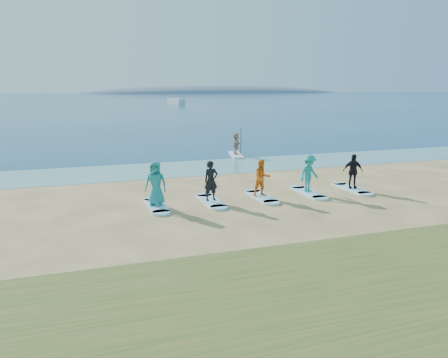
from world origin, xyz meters
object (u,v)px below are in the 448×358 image
object	(u,v)px
surfboard_4	(352,189)
student_3	(309,173)
student_1	(211,181)
student_2	(262,178)
surfboard_0	(156,206)
paddleboard	(236,155)
surfboard_1	(211,201)
student_0	(156,183)
surfboard_2	(262,197)
paddleboarder	(236,144)
student_4	(353,171)
boat_offshore_b	(176,104)
surfboard_3	(308,193)

from	to	relation	value
surfboard_4	student_3	bearing A→B (deg)	180.00
student_1	student_2	xyz separation A→B (m)	(2.34, 0.00, -0.04)
student_2	surfboard_0	bearing A→B (deg)	-177.69
paddleboard	surfboard_4	world-z (taller)	paddleboard
surfboard_0	student_1	xyz separation A→B (m)	(2.34, 0.00, 0.89)
student_2	surfboard_1	bearing A→B (deg)	-177.69
student_2	surfboard_4	world-z (taller)	student_2
student_0	surfboard_1	distance (m)	2.52
surfboard_1	surfboard_2	world-z (taller)	same
paddleboarder	student_4	world-z (taller)	student_4
surfboard_0	surfboard_4	xyz separation A→B (m)	(9.35, 0.00, 0.00)
paddleboarder	student_4	bearing A→B (deg)	-158.40
surfboard_1	surfboard_2	distance (m)	2.34
student_1	boat_offshore_b	bearing A→B (deg)	71.95
boat_offshore_b	student_4	bearing A→B (deg)	-114.96
surfboard_3	paddleboarder	bearing A→B (deg)	86.17
boat_offshore_b	surfboard_1	bearing A→B (deg)	-118.72
student_0	student_1	distance (m)	2.34
boat_offshore_b	student_3	world-z (taller)	student_3
paddleboard	surfboard_1	bearing A→B (deg)	-102.79
boat_offshore_b	surfboard_0	bearing A→B (deg)	-119.95
surfboard_2	student_3	world-z (taller)	student_3
student_4	student_2	bearing A→B (deg)	-163.41
surfboard_0	student_3	distance (m)	7.07
surfboard_2	surfboard_4	bearing A→B (deg)	0.00
surfboard_2	student_4	xyz separation A→B (m)	(4.68, 0.00, 0.86)
surfboard_3	student_4	xyz separation A→B (m)	(2.34, 0.00, 0.86)
surfboard_1	student_0	bearing A→B (deg)	180.00
surfboard_3	student_1	bearing A→B (deg)	180.00
student_2	student_3	world-z (taller)	student_3
paddleboarder	surfboard_4	bearing A→B (deg)	-158.40
paddleboard	student_2	world-z (taller)	student_2
paddleboarder	surfboard_2	distance (m)	12.00
surfboard_1	student_3	size ratio (longest dim) A/B	1.28
student_3	student_2	bearing A→B (deg)	159.82
paddleboarder	surfboard_0	bearing A→B (deg)	159.94
boat_offshore_b	student_1	distance (m)	105.73
paddleboarder	boat_offshore_b	world-z (taller)	paddleboarder
student_4	surfboard_0	bearing A→B (deg)	-163.41
student_0	surfboard_4	distance (m)	9.40
student_3	surfboard_4	world-z (taller)	student_3
paddleboard	student_2	xyz separation A→B (m)	(-3.11, -11.56, 0.83)
surfboard_1	student_4	world-z (taller)	student_4
boat_offshore_b	surfboard_4	xyz separation A→B (m)	(-14.79, -103.46, 0.04)
student_1	surfboard_4	bearing A→B (deg)	-6.15
surfboard_1	student_2	distance (m)	2.49
surfboard_2	student_2	bearing A→B (deg)	0.00
student_0	surfboard_1	world-z (taller)	student_0
student_0	surfboard_1	xyz separation A→B (m)	(2.34, 0.00, -0.94)
student_0	student_3	xyz separation A→B (m)	(7.01, 0.00, -0.04)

